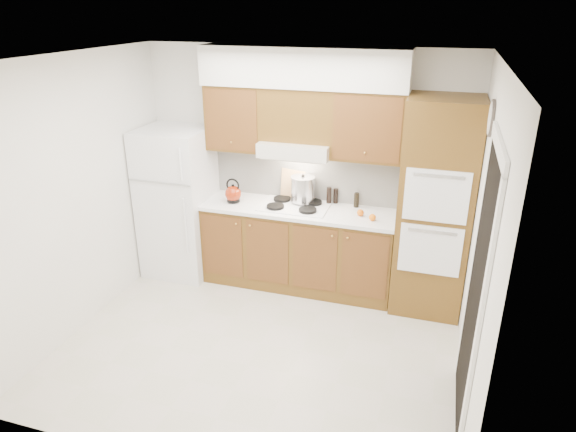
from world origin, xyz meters
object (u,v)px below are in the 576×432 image
object	(u,v)px
fridge	(178,202)
kettle	(233,194)
oven_cabinet	(435,209)
stock_pot	(303,189)

from	to	relation	value
fridge	kettle	distance (m)	0.71
fridge	oven_cabinet	bearing A→B (deg)	0.70
fridge	stock_pot	size ratio (longest dim) A/B	6.40
oven_cabinet	stock_pot	world-z (taller)	oven_cabinet
fridge	oven_cabinet	distance (m)	2.86
oven_cabinet	kettle	xyz separation A→B (m)	(-2.15, -0.04, -0.06)
fridge	oven_cabinet	world-z (taller)	oven_cabinet
stock_pot	kettle	bearing A→B (deg)	-165.42
fridge	stock_pot	bearing A→B (deg)	7.59
kettle	stock_pot	xyz separation A→B (m)	(0.75, 0.19, 0.06)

